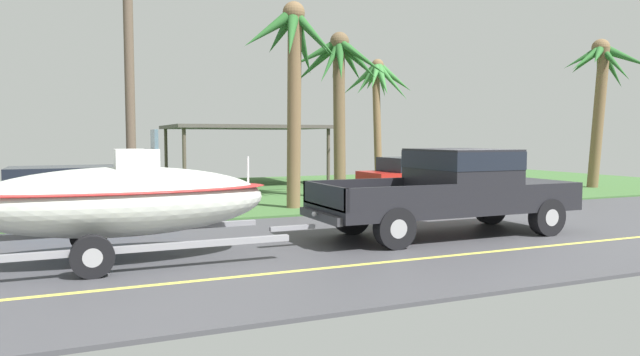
{
  "coord_description": "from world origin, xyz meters",
  "views": [
    {
      "loc": [
        -8.63,
        -10.13,
        2.11
      ],
      "look_at": [
        -3.82,
        0.96,
        1.24
      ],
      "focal_mm": 32.32,
      "sensor_mm": 36.0,
      "label": 1
    }
  ],
  "objects_px": {
    "carport_awning": "(244,128)",
    "palm_tree_far_left": "(378,88)",
    "pickup_truck_towing": "(459,187)",
    "utility_pole": "(129,47)",
    "parked_sedan_far": "(73,195)",
    "palm_tree_near_left": "(340,75)",
    "palm_tree_mid": "(294,59)",
    "boat_on_trailer": "(121,201)",
    "parked_sedan_near": "(424,177)",
    "palm_tree_near_right": "(601,79)"
  },
  "relations": [
    {
      "from": "parked_sedan_near",
      "to": "palm_tree_far_left",
      "type": "height_order",
      "value": "palm_tree_far_left"
    },
    {
      "from": "boat_on_trailer",
      "to": "carport_awning",
      "type": "xyz_separation_m",
      "value": [
        6.06,
        13.68,
        1.44
      ]
    },
    {
      "from": "carport_awning",
      "to": "palm_tree_near_left",
      "type": "relative_size",
      "value": 1.14
    },
    {
      "from": "palm_tree_near_right",
      "to": "palm_tree_mid",
      "type": "height_order",
      "value": "palm_tree_near_right"
    },
    {
      "from": "palm_tree_near_left",
      "to": "palm_tree_mid",
      "type": "distance_m",
      "value": 3.05
    },
    {
      "from": "palm_tree_near_right",
      "to": "parked_sedan_far",
      "type": "bearing_deg",
      "value": -176.05
    },
    {
      "from": "carport_awning",
      "to": "palm_tree_far_left",
      "type": "height_order",
      "value": "palm_tree_far_left"
    },
    {
      "from": "parked_sedan_far",
      "to": "pickup_truck_towing",
      "type": "bearing_deg",
      "value": -34.56
    },
    {
      "from": "boat_on_trailer",
      "to": "parked_sedan_far",
      "type": "xyz_separation_m",
      "value": [
        -0.72,
        5.28,
        -0.36
      ]
    },
    {
      "from": "palm_tree_near_left",
      "to": "palm_tree_far_left",
      "type": "relative_size",
      "value": 1.05
    },
    {
      "from": "parked_sedan_far",
      "to": "palm_tree_mid",
      "type": "distance_m",
      "value": 6.93
    },
    {
      "from": "pickup_truck_towing",
      "to": "parked_sedan_near",
      "type": "relative_size",
      "value": 1.27
    },
    {
      "from": "pickup_truck_towing",
      "to": "carport_awning",
      "type": "relative_size",
      "value": 0.93
    },
    {
      "from": "carport_awning",
      "to": "palm_tree_far_left",
      "type": "xyz_separation_m",
      "value": [
        4.89,
        -2.86,
        1.66
      ]
    },
    {
      "from": "pickup_truck_towing",
      "to": "utility_pole",
      "type": "xyz_separation_m",
      "value": [
        -6.3,
        5.03,
        3.31
      ]
    },
    {
      "from": "boat_on_trailer",
      "to": "palm_tree_mid",
      "type": "height_order",
      "value": "palm_tree_mid"
    },
    {
      "from": "palm_tree_near_right",
      "to": "palm_tree_far_left",
      "type": "bearing_deg",
      "value": 151.95
    },
    {
      "from": "carport_awning",
      "to": "palm_tree_far_left",
      "type": "relative_size",
      "value": 1.2
    },
    {
      "from": "palm_tree_near_left",
      "to": "palm_tree_near_right",
      "type": "height_order",
      "value": "palm_tree_near_right"
    },
    {
      "from": "boat_on_trailer",
      "to": "palm_tree_near_right",
      "type": "xyz_separation_m",
      "value": [
        18.8,
        6.63,
        3.4
      ]
    },
    {
      "from": "palm_tree_near_left",
      "to": "pickup_truck_towing",
      "type": "bearing_deg",
      "value": -94.63
    },
    {
      "from": "palm_tree_near_right",
      "to": "palm_tree_far_left",
      "type": "xyz_separation_m",
      "value": [
        -7.85,
        4.18,
        -0.31
      ]
    },
    {
      "from": "parked_sedan_near",
      "to": "palm_tree_mid",
      "type": "height_order",
      "value": "palm_tree_mid"
    },
    {
      "from": "pickup_truck_towing",
      "to": "palm_tree_far_left",
      "type": "relative_size",
      "value": 1.12
    },
    {
      "from": "parked_sedan_near",
      "to": "utility_pole",
      "type": "height_order",
      "value": "utility_pole"
    },
    {
      "from": "parked_sedan_near",
      "to": "parked_sedan_far",
      "type": "height_order",
      "value": "same"
    },
    {
      "from": "palm_tree_near_left",
      "to": "boat_on_trailer",
      "type": "bearing_deg",
      "value": -136.01
    },
    {
      "from": "pickup_truck_towing",
      "to": "palm_tree_near_right",
      "type": "xyz_separation_m",
      "value": [
        11.85,
        6.63,
        3.4
      ]
    },
    {
      "from": "pickup_truck_towing",
      "to": "parked_sedan_far",
      "type": "xyz_separation_m",
      "value": [
        -7.67,
        5.28,
        -0.36
      ]
    },
    {
      "from": "palm_tree_far_left",
      "to": "carport_awning",
      "type": "bearing_deg",
      "value": 149.63
    },
    {
      "from": "utility_pole",
      "to": "palm_tree_far_left",
      "type": "bearing_deg",
      "value": 29.32
    },
    {
      "from": "utility_pole",
      "to": "pickup_truck_towing",
      "type": "bearing_deg",
      "value": -38.6
    },
    {
      "from": "parked_sedan_far",
      "to": "palm_tree_near_right",
      "type": "xyz_separation_m",
      "value": [
        19.52,
        1.35,
        3.76
      ]
    },
    {
      "from": "boat_on_trailer",
      "to": "utility_pole",
      "type": "bearing_deg",
      "value": 82.64
    },
    {
      "from": "boat_on_trailer",
      "to": "parked_sedan_far",
      "type": "relative_size",
      "value": 1.35
    },
    {
      "from": "palm_tree_near_left",
      "to": "parked_sedan_near",
      "type": "bearing_deg",
      "value": 2.8
    },
    {
      "from": "parked_sedan_near",
      "to": "palm_tree_far_left",
      "type": "relative_size",
      "value": 0.89
    },
    {
      "from": "palm_tree_near_left",
      "to": "palm_tree_mid",
      "type": "bearing_deg",
      "value": -140.97
    },
    {
      "from": "palm_tree_near_left",
      "to": "palm_tree_near_right",
      "type": "distance_m",
      "value": 11.28
    },
    {
      "from": "pickup_truck_towing",
      "to": "palm_tree_far_left",
      "type": "xyz_separation_m",
      "value": [
        4.0,
        10.81,
        3.09
      ]
    },
    {
      "from": "parked_sedan_far",
      "to": "palm_tree_near_right",
      "type": "bearing_deg",
      "value": 3.95
    },
    {
      "from": "parked_sedan_near",
      "to": "palm_tree_far_left",
      "type": "distance_m",
      "value": 4.83
    },
    {
      "from": "parked_sedan_far",
      "to": "boat_on_trailer",
      "type": "bearing_deg",
      "value": -82.23
    },
    {
      "from": "palm_tree_near_left",
      "to": "parked_sedan_far",
      "type": "bearing_deg",
      "value": -166.44
    },
    {
      "from": "palm_tree_mid",
      "to": "palm_tree_far_left",
      "type": "bearing_deg",
      "value": 43.36
    },
    {
      "from": "palm_tree_near_left",
      "to": "palm_tree_mid",
      "type": "height_order",
      "value": "palm_tree_mid"
    },
    {
      "from": "palm_tree_mid",
      "to": "pickup_truck_towing",
      "type": "bearing_deg",
      "value": -71.67
    },
    {
      "from": "parked_sedan_near",
      "to": "palm_tree_near_left",
      "type": "height_order",
      "value": "palm_tree_near_left"
    },
    {
      "from": "carport_awning",
      "to": "palm_tree_mid",
      "type": "distance_m",
      "value": 8.57
    },
    {
      "from": "boat_on_trailer",
      "to": "palm_tree_near_right",
      "type": "height_order",
      "value": "palm_tree_near_right"
    }
  ]
}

